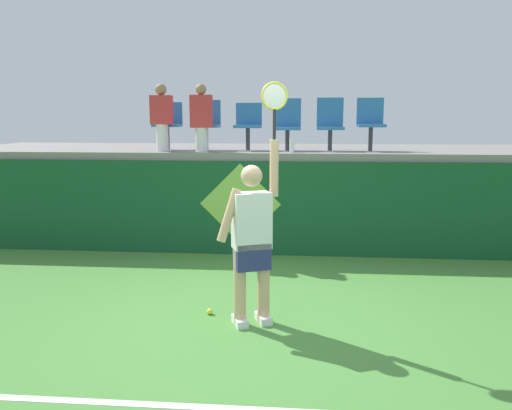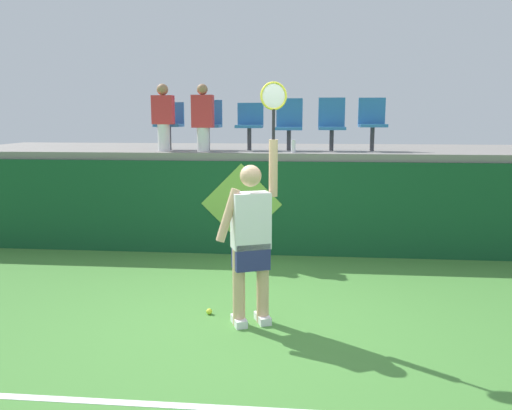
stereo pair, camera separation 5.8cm
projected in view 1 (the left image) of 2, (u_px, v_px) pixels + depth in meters
ground_plane at (244, 326)px, 5.33m from camera, size 40.00×40.00×0.00m
court_back_wall at (264, 208)px, 8.04m from camera, size 11.13×0.20×1.48m
spectator_platform at (270, 151)px, 9.30m from camera, size 11.13×2.95×0.12m
court_baseline_stripe at (222, 408)px, 3.82m from camera, size 10.02×0.08×0.01m
tennis_player at (252, 237)px, 5.24m from camera, size 0.71×0.39×2.50m
tennis_ball at (210, 312)px, 5.64m from camera, size 0.07×0.07×0.07m
water_bottle at (292, 146)px, 7.98m from camera, size 0.07×0.07×0.20m
stadium_chair_0 at (168, 122)px, 8.69m from camera, size 0.44×0.42×0.80m
stadium_chair_1 at (207, 122)px, 8.64m from camera, size 0.44×0.42×0.84m
stadium_chair_2 at (248, 123)px, 8.58m from camera, size 0.44×0.42×0.79m
stadium_chair_3 at (288, 123)px, 8.53m from camera, size 0.44×0.42×0.86m
stadium_chair_4 at (330, 122)px, 8.47m from camera, size 0.44×0.42×0.87m
stadium_chair_5 at (371, 121)px, 8.40m from camera, size 0.44×0.42×0.87m
spectator_0 at (162, 116)px, 8.29m from camera, size 0.34×0.20×1.08m
spectator_1 at (201, 117)px, 8.17m from camera, size 0.34×0.20×1.07m
wall_signage_mount at (241, 254)px, 8.10m from camera, size 1.27×0.01×1.45m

